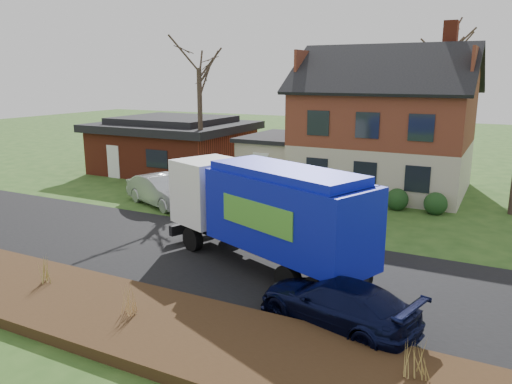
% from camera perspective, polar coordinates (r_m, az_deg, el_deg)
% --- Properties ---
extents(ground, '(120.00, 120.00, 0.00)m').
position_cam_1_polar(ground, '(18.02, -2.89, -7.76)').
color(ground, '#264818').
rests_on(ground, ground).
extents(road, '(80.00, 7.00, 0.02)m').
position_cam_1_polar(road, '(18.02, -2.89, -7.73)').
color(road, black).
rests_on(road, ground).
extents(mulch_verge, '(80.00, 3.50, 0.30)m').
position_cam_1_polar(mulch_verge, '(14.03, -14.13, -13.88)').
color(mulch_verge, '#322010').
rests_on(mulch_verge, ground).
extents(main_house, '(12.95, 8.95, 9.26)m').
position_cam_1_polar(main_house, '(29.38, 13.50, 8.15)').
color(main_house, '#BFB499').
rests_on(main_house, ground).
extents(ranch_house, '(9.80, 8.20, 3.70)m').
position_cam_1_polar(ranch_house, '(34.63, -9.38, 5.37)').
color(ranch_house, maroon).
rests_on(ranch_house, ground).
extents(garbage_truck, '(8.64, 5.19, 3.60)m').
position_cam_1_polar(garbage_truck, '(16.67, 1.21, -1.99)').
color(garbage_truck, black).
rests_on(garbage_truck, ground).
extents(silver_sedan, '(4.98, 3.27, 1.55)m').
position_cam_1_polar(silver_sedan, '(25.56, -10.67, 0.18)').
color(silver_sedan, '#A7AAAF').
rests_on(silver_sedan, ground).
extents(navy_wagon, '(4.73, 2.88, 1.28)m').
position_cam_1_polar(navy_wagon, '(13.50, 9.21, -12.44)').
color(navy_wagon, black).
rests_on(navy_wagon, ground).
extents(tree_front_west, '(3.20, 3.20, 9.50)m').
position_cam_1_polar(tree_front_west, '(29.52, -6.60, 15.84)').
color(tree_front_west, '#3E3025').
rests_on(tree_front_west, ground).
extents(tree_back, '(3.49, 3.49, 11.06)m').
position_cam_1_polar(tree_back, '(38.01, 20.63, 16.61)').
color(tree_back, '#423027').
rests_on(tree_back, ground).
extents(grass_clump_west, '(0.32, 0.26, 0.85)m').
position_cam_1_polar(grass_clump_west, '(16.55, -23.13, -8.13)').
color(grass_clump_west, '#A29147').
rests_on(grass_clump_west, mulch_verge).
extents(grass_clump_mid, '(0.30, 0.25, 0.85)m').
position_cam_1_polar(grass_clump_mid, '(13.82, -14.22, -11.69)').
color(grass_clump_mid, tan).
rests_on(grass_clump_mid, mulch_verge).
extents(grass_clump_east, '(0.34, 0.28, 0.86)m').
position_cam_1_polar(grass_clump_east, '(11.40, 17.93, -17.60)').
color(grass_clump_east, '#9C8445').
rests_on(grass_clump_east, mulch_verge).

